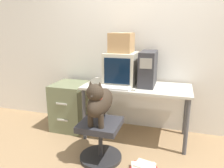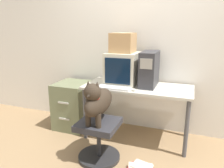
{
  "view_description": "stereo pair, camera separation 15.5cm",
  "coord_description": "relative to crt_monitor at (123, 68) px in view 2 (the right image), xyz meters",
  "views": [
    {
      "loc": [
        0.51,
        -2.51,
        1.54
      ],
      "look_at": [
        -0.26,
        0.03,
        0.83
      ],
      "focal_mm": 35.0,
      "sensor_mm": 36.0,
      "label": 1
    },
    {
      "loc": [
        0.66,
        -2.46,
        1.54
      ],
      "look_at": [
        -0.26,
        0.03,
        0.83
      ],
      "focal_mm": 35.0,
      "sensor_mm": 36.0,
      "label": 2
    }
  ],
  "objects": [
    {
      "name": "wall_back",
      "position": [
        0.24,
        0.33,
        0.32
      ],
      "size": [
        8.0,
        0.05,
        2.6
      ],
      "color": "white",
      "rests_on": "ground_plane"
    },
    {
      "name": "keyboard",
      "position": [
        -0.02,
        -0.29,
        -0.2
      ],
      "size": [
        0.43,
        0.17,
        0.03
      ],
      "color": "silver",
      "rests_on": "desk"
    },
    {
      "name": "filing_cabinet",
      "position": [
        -0.78,
        -0.05,
        -0.62
      ],
      "size": [
        0.49,
        0.55,
        0.71
      ],
      "color": "#6B7251",
      "rests_on": "ground_plane"
    },
    {
      "name": "cardboard_box",
      "position": [
        0.0,
        0.0,
        0.35
      ],
      "size": [
        0.3,
        0.32,
        0.26
      ],
      "color": "tan",
      "rests_on": "crt_monitor"
    },
    {
      "name": "dog",
      "position": [
        -0.05,
        -0.74,
        -0.24
      ],
      "size": [
        0.22,
        0.6,
        0.51
      ],
      "color": "#33281E",
      "rests_on": "office_chair"
    },
    {
      "name": "computer_mouse",
      "position": [
        0.24,
        -0.31,
        -0.2
      ],
      "size": [
        0.06,
        0.05,
        0.03
      ],
      "color": "beige",
      "rests_on": "desk"
    },
    {
      "name": "office_chair",
      "position": [
        -0.05,
        -0.73,
        -0.71
      ],
      "size": [
        0.5,
        0.5,
        0.48
      ],
      "color": "#262628",
      "rests_on": "ground_plane"
    },
    {
      "name": "pc_tower",
      "position": [
        0.37,
        0.01,
        0.01
      ],
      "size": [
        0.2,
        0.46,
        0.46
      ],
      "color": "#333338",
      "rests_on": "desk"
    },
    {
      "name": "desk",
      "position": [
        0.24,
        -0.06,
        -0.31
      ],
      "size": [
        1.44,
        0.65,
        0.76
      ],
      "color": "beige",
      "rests_on": "ground_plane"
    },
    {
      "name": "crt_monitor",
      "position": [
        0.0,
        0.0,
        0.0
      ],
      "size": [
        0.42,
        0.45,
        0.44
      ],
      "color": "beige",
      "rests_on": "desk"
    },
    {
      "name": "ground_plane",
      "position": [
        0.24,
        -0.38,
        -0.98
      ],
      "size": [
        12.0,
        12.0,
        0.0
      ],
      "primitive_type": "plane",
      "color": "#937551"
    }
  ]
}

